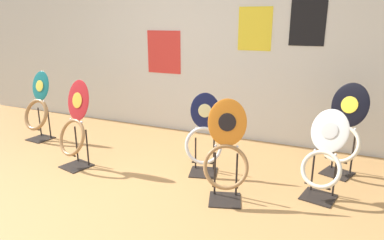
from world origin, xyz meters
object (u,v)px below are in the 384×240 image
Objects in this scene: toilet_seat_display_teal_sax at (38,109)px; toilet_seat_display_crimson_swirl at (75,128)px; toilet_seat_display_orange_sun at (226,154)px; toilet_seat_display_white_plain at (324,158)px; toilet_seat_display_jazz_black at (343,132)px; toilet_seat_display_navy_moon at (204,140)px.

toilet_seat_display_crimson_swirl is at bearing -24.74° from toilet_seat_display_teal_sax.
toilet_seat_display_orange_sun is 1.72m from toilet_seat_display_crimson_swirl.
toilet_seat_display_white_plain is 0.62m from toilet_seat_display_jazz_black.
toilet_seat_display_crimson_swirl is at bearing -163.32° from toilet_seat_display_navy_moon.
toilet_seat_display_teal_sax is 0.96× the size of toilet_seat_display_jazz_black.
toilet_seat_display_crimson_swirl reaches higher than toilet_seat_display_navy_moon.
toilet_seat_display_jazz_black is (3.73, 0.47, 0.03)m from toilet_seat_display_teal_sax.
toilet_seat_display_jazz_black reaches higher than toilet_seat_display_teal_sax.
toilet_seat_display_teal_sax is at bearing 177.97° from toilet_seat_display_white_plain.
toilet_seat_display_crimson_swirl reaches higher than toilet_seat_display_orange_sun.
toilet_seat_display_white_plain is at bearing 27.40° from toilet_seat_display_orange_sun.
toilet_seat_display_jazz_black is at bearing 76.87° from toilet_seat_display_white_plain.
toilet_seat_display_teal_sax is 1.20m from toilet_seat_display_crimson_swirl.
toilet_seat_display_orange_sun is at bearing -152.60° from toilet_seat_display_white_plain.
toilet_seat_display_jazz_black is (1.30, 0.57, 0.08)m from toilet_seat_display_navy_moon.
toilet_seat_display_teal_sax is 3.76m from toilet_seat_display_jazz_black.
toilet_seat_display_teal_sax is (-2.42, 0.10, 0.05)m from toilet_seat_display_navy_moon.
toilet_seat_display_crimson_swirl is at bearing 178.99° from toilet_seat_display_orange_sun.
toilet_seat_display_orange_sun is at bearing -48.25° from toilet_seat_display_navy_moon.
toilet_seat_display_teal_sax reaches higher than toilet_seat_display_navy_moon.
toilet_seat_display_jazz_black is (0.14, 0.60, 0.07)m from toilet_seat_display_white_plain.
toilet_seat_display_crimson_swirl is (-2.50, -0.37, 0.07)m from toilet_seat_display_white_plain.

